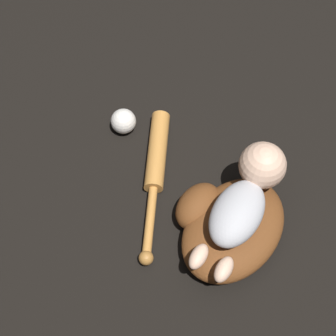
% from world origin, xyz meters
% --- Properties ---
extents(ground_plane, '(6.00, 6.00, 0.00)m').
position_xyz_m(ground_plane, '(0.00, 0.00, 0.00)').
color(ground_plane, black).
extents(baseball_glove, '(0.32, 0.28, 0.09)m').
position_xyz_m(baseball_glove, '(0.03, -0.03, 0.05)').
color(baseball_glove, brown).
rests_on(baseball_glove, ground).
extents(baby_figure, '(0.36, 0.13, 0.12)m').
position_xyz_m(baby_figure, '(0.08, -0.05, 0.14)').
color(baby_figure, '#B2B2B7').
rests_on(baby_figure, baseball_glove).
extents(baseball_bat, '(0.41, 0.24, 0.05)m').
position_xyz_m(baseball_bat, '(0.09, 0.21, 0.03)').
color(baseball_bat, '#C6843D').
rests_on(baseball_bat, ground).
extents(baseball, '(0.07, 0.07, 0.07)m').
position_xyz_m(baseball, '(0.15, 0.37, 0.04)').
color(baseball, white).
rests_on(baseball, ground).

